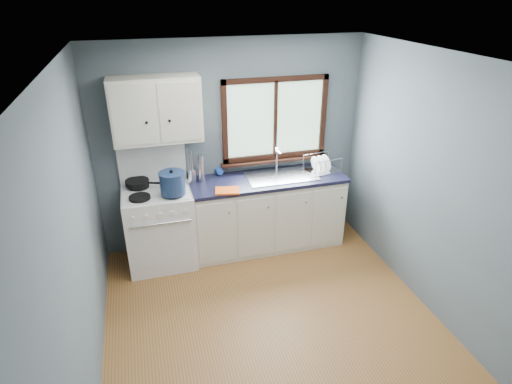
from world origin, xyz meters
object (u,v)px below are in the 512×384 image
object	(u,v)px
gas_range	(160,225)
thermos	(201,168)
skillet	(137,182)
utensil_crock	(191,175)
stockpot	(172,183)
base_cabinets	(267,215)
sink	(281,181)
dish_rack	(321,167)

from	to	relation	value
gas_range	thermos	size ratio (longest dim) A/B	4.15
gas_range	skillet	distance (m)	0.55
thermos	gas_range	bearing A→B (deg)	-165.11
gas_range	utensil_crock	xyz separation A→B (m)	(0.42, 0.17, 0.51)
stockpot	thermos	xyz separation A→B (m)	(0.36, 0.32, 0.00)
skillet	thermos	xyz separation A→B (m)	(0.73, -0.01, 0.10)
base_cabinets	skillet	world-z (taller)	skillet
thermos	utensil_crock	bearing A→B (deg)	168.19
base_cabinets	skillet	size ratio (longest dim) A/B	4.36
sink	thermos	distance (m)	0.98
base_cabinets	sink	bearing A→B (deg)	-0.13
dish_rack	thermos	bearing A→B (deg)	166.21
sink	base_cabinets	bearing A→B (deg)	179.87
stockpot	utensil_crock	size ratio (longest dim) A/B	0.90
base_cabinets	utensil_crock	size ratio (longest dim) A/B	4.49
stockpot	dish_rack	xyz separation A→B (m)	(1.84, 0.22, -0.11)
base_cabinets	stockpot	bearing A→B (deg)	-170.30
skillet	thermos	world-z (taller)	thermos
sink	thermos	world-z (taller)	thermos
base_cabinets	dish_rack	world-z (taller)	dish_rack
sink	utensil_crock	size ratio (longest dim) A/B	2.04
dish_rack	gas_range	bearing A→B (deg)	171.30
utensil_crock	thermos	distance (m)	0.14
sink	utensil_crock	xyz separation A→B (m)	(-1.06, 0.15, 0.15)
thermos	dish_rack	size ratio (longest dim) A/B	0.75
base_cabinets	sink	size ratio (longest dim) A/B	2.20
base_cabinets	stockpot	size ratio (longest dim) A/B	4.99
gas_range	skillet	size ratio (longest dim) A/B	3.20
base_cabinets	sink	world-z (taller)	sink
gas_range	utensil_crock	bearing A→B (deg)	21.59
gas_range	sink	size ratio (longest dim) A/B	1.62
gas_range	utensil_crock	size ratio (longest dim) A/B	3.30
skillet	sink	bearing A→B (deg)	15.11
thermos	stockpot	bearing A→B (deg)	-138.66
stockpot	utensil_crock	xyz separation A→B (m)	(0.24, 0.34, -0.08)
gas_range	stockpot	distance (m)	0.64
base_cabinets	dish_rack	size ratio (longest dim) A/B	4.24
skillet	gas_range	bearing A→B (deg)	-19.53
sink	skillet	world-z (taller)	sink
dish_rack	skillet	bearing A→B (deg)	167.16
gas_range	base_cabinets	world-z (taller)	gas_range
skillet	dish_rack	size ratio (longest dim) A/B	0.97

